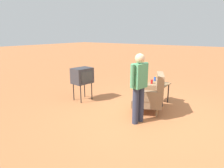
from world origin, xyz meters
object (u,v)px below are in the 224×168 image
at_px(tv_on_stand, 82,76).
at_px(flower_vase, 158,79).
at_px(armchair, 151,94).
at_px(side_table, 159,86).
at_px(bottle_wine_green, 161,80).
at_px(soda_can_red, 152,82).
at_px(bottle_short_clear, 163,80).
at_px(person_standing, 139,84).
at_px(soda_can_blue, 155,79).

distance_m(tv_on_stand, flower_vase, 2.30).
bearing_deg(armchair, tv_on_stand, -82.49).
distance_m(armchair, side_table, 0.79).
relative_size(armchair, bottle_wine_green, 3.31).
xyz_separation_m(soda_can_red, bottle_wine_green, (0.08, 0.30, 0.10)).
distance_m(bottle_short_clear, flower_vase, 0.23).
distance_m(armchair, person_standing, 0.87).
xyz_separation_m(bottle_wine_green, flower_vase, (-0.14, -0.14, -0.01)).
height_order(armchair, side_table, armchair).
bearing_deg(tv_on_stand, bottle_short_clear, 118.55).
bearing_deg(bottle_short_clear, bottle_wine_green, 8.57).
xyz_separation_m(person_standing, flower_vase, (-1.43, -0.13, -0.16)).
bearing_deg(side_table, armchair, 7.44).
bearing_deg(tv_on_stand, flower_vase, 115.07).
relative_size(armchair, soda_can_red, 8.69).
bearing_deg(soda_can_red, person_standing, 11.80).
distance_m(side_table, soda_can_red, 0.27).
bearing_deg(bottle_wine_green, bottle_short_clear, -171.43).
bearing_deg(bottle_short_clear, side_table, -37.35).
xyz_separation_m(armchair, person_standing, (0.75, 0.02, 0.44)).
bearing_deg(side_table, person_standing, 4.64).
bearing_deg(soda_can_blue, bottle_short_clear, 71.41).
height_order(bottle_wine_green, flower_vase, bottle_wine_green).
xyz_separation_m(soda_can_red, bottle_short_clear, (-0.27, 0.25, 0.04)).
bearing_deg(bottle_short_clear, person_standing, 1.40).
height_order(tv_on_stand, bottle_short_clear, tv_on_stand).
xyz_separation_m(side_table, tv_on_stand, (1.07, -2.08, 0.25)).
bearing_deg(bottle_wine_green, person_standing, -0.56).
relative_size(side_table, bottle_short_clear, 3.13).
bearing_deg(person_standing, bottle_short_clear, -178.60).
relative_size(person_standing, soda_can_red, 13.44).
height_order(soda_can_red, bottle_wine_green, bottle_wine_green).
distance_m(tv_on_stand, bottle_short_clear, 2.47).
distance_m(side_table, bottle_short_clear, 0.24).
height_order(soda_can_blue, soda_can_red, same).
xyz_separation_m(tv_on_stand, flower_vase, (-0.97, 2.08, -0.01)).
bearing_deg(armchair, bottle_wine_green, 176.35).
bearing_deg(person_standing, soda_can_red, -168.20).
xyz_separation_m(soda_can_blue, soda_can_red, (0.37, 0.06, 0.00)).
distance_m(person_standing, soda_can_red, 1.42).
bearing_deg(armchair, soda_can_blue, -161.75).
distance_m(tv_on_stand, person_standing, 2.26).
bearing_deg(tv_on_stand, person_standing, 78.26).
height_order(soda_can_blue, bottle_short_clear, bottle_short_clear).
height_order(side_table, flower_vase, flower_vase).
xyz_separation_m(person_standing, bottle_short_clear, (-1.64, -0.04, -0.21)).
distance_m(bottle_wine_green, bottle_short_clear, 0.36).
distance_m(person_standing, bottle_wine_green, 1.30).
xyz_separation_m(side_table, soda_can_red, (0.16, -0.16, 0.15)).
height_order(soda_can_red, bottle_short_clear, bottle_short_clear).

